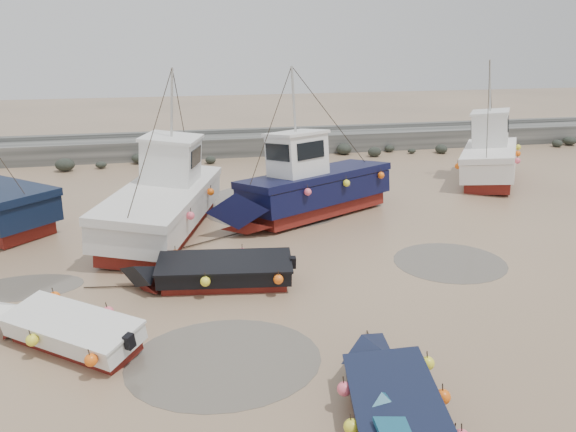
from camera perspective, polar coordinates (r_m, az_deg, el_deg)
The scene contains 13 objects.
ground at distance 16.06m, azimuth 1.59°, elevation -9.50°, with size 120.00×120.00×0.00m, color tan.
seawall at distance 36.62m, azimuth -6.70°, elevation 7.13°, with size 60.00×4.92×1.50m.
puddle_a at distance 13.87m, azimuth -6.51°, elevation -14.38°, with size 4.68×4.68×0.01m, color #595248.
puddle_b at distance 20.00m, azimuth 16.11°, elevation -4.51°, with size 3.83×3.83×0.01m, color #595248.
puddle_c at distance 19.16m, azimuth -25.27°, elevation -6.60°, with size 3.54×3.54×0.01m, color #595248.
puddle_d at distance 25.77m, azimuth -1.53°, elevation 1.24°, with size 6.88×6.88×0.01m, color #595248.
dinghy_0 at distance 15.24m, azimuth -21.79°, elevation -10.14°, with size 4.96×4.24×1.43m.
dinghy_1 at distance 11.71m, azimuth 11.08°, elevation -18.20°, with size 2.68×5.99×1.43m.
dinghy_4 at distance 17.46m, azimuth -7.65°, elevation -5.36°, with size 6.44×2.56×1.43m.
cabin_boat_1 at distance 22.64m, azimuth -12.35°, elevation 1.87°, with size 5.51×11.29×6.22m.
cabin_boat_2 at distance 23.55m, azimuth 1.89°, elevation 3.02°, with size 9.47×5.91×6.22m.
cabin_boat_3 at distance 31.69m, azimuth 20.12°, elevation 5.88°, with size 6.15×8.19×6.22m.
person at distance 22.14m, azimuth -10.17°, elevation -1.88°, with size 0.60×0.39×1.63m, color #151B31.
Camera 1 is at (-3.49, -13.83, 7.38)m, focal length 35.00 mm.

